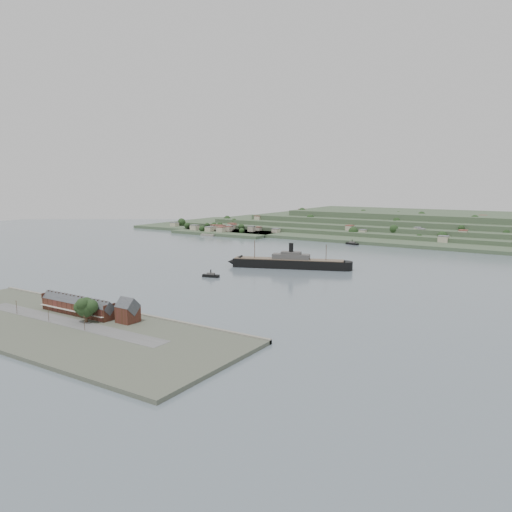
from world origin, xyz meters
The scene contains 10 objects.
ground centered at (0.00, 0.00, 0.00)m, with size 1400.00×1400.00×0.00m, color slate.
near_shore centered at (0.00, -186.75, 1.01)m, with size 220.00×80.00×2.60m.
terrace_row centered at (-10.00, -168.02, 6.84)m, with size 55.60×9.80×11.07m.
gabled_building centered at (27.50, -164.00, 8.19)m, with size 10.40×10.18×14.09m.
far_peninsula centered at (27.91, 393.10, 11.88)m, with size 760.00×309.00×30.00m.
steamship centered at (12.76, 39.39, 5.06)m, with size 109.81×50.42×27.43m.
tugboat centered at (-17.83, -31.28, 1.56)m, with size 14.69×7.56×6.39m.
ferry_west centered at (-133.60, 225.00, 1.63)m, with size 18.62×11.61×6.78m.
ferry_east centered at (2.39, 225.00, 1.51)m, with size 17.35×9.08×6.27m.
fig_tree centered at (8.79, -176.96, 10.66)m, with size 12.71×11.01×14.19m.
Camera 1 is at (229.68, -349.59, 79.90)m, focal length 35.00 mm.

